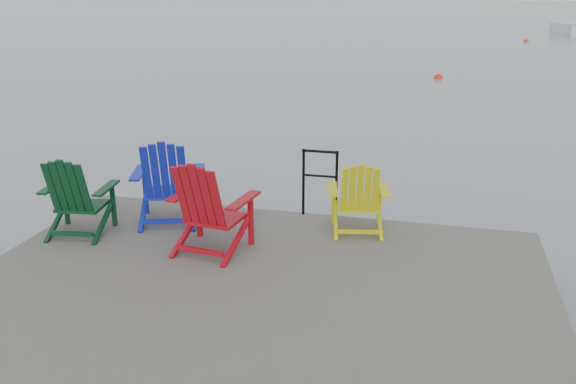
% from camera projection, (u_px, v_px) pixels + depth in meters
% --- Properties ---
extents(ground, '(400.00, 400.00, 0.00)m').
position_uv_depth(ground, '(246.00, 344.00, 6.09)').
color(ground, slate).
rests_on(ground, ground).
extents(dock, '(6.00, 5.00, 1.40)m').
position_uv_depth(dock, '(245.00, 313.00, 5.98)').
color(dock, '#312E2B').
rests_on(dock, ground).
extents(handrail, '(0.48, 0.04, 0.90)m').
position_uv_depth(handrail, '(320.00, 177.00, 7.95)').
color(handrail, black).
rests_on(handrail, dock).
extents(chair_green, '(0.87, 0.82, 1.00)m').
position_uv_depth(chair_green, '(76.00, 196.00, 7.34)').
color(chair_green, black).
rests_on(chair_green, dock).
extents(chair_blue, '(1.05, 1.00, 1.11)m').
position_uv_depth(chair_blue, '(167.00, 181.00, 7.71)').
color(chair_blue, '#0F1DA5').
rests_on(chair_blue, dock).
extents(chair_red, '(0.95, 0.89, 1.10)m').
position_uv_depth(chair_red, '(209.00, 206.00, 6.84)').
color(chair_red, '#A10B14').
rests_on(chair_red, dock).
extents(chair_yellow, '(0.83, 0.79, 0.92)m').
position_uv_depth(chair_yellow, '(359.00, 197.00, 7.41)').
color(chair_yellow, '#C8BE0B').
rests_on(chair_yellow, dock).
extents(buoy_b, '(0.36, 0.36, 0.36)m').
position_uv_depth(buoy_b, '(438.00, 78.00, 24.15)').
color(buoy_b, red).
rests_on(buoy_b, ground).
extents(buoy_d, '(0.36, 0.36, 0.36)m').
position_uv_depth(buoy_d, '(526.00, 42.00, 40.83)').
color(buoy_d, '#C6370B').
rests_on(buoy_d, ground).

